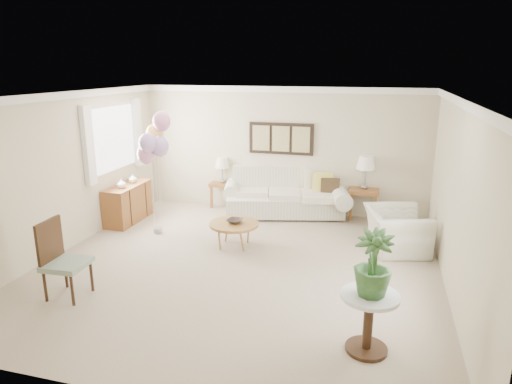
% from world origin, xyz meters
% --- Properties ---
extents(ground_plane, '(6.00, 6.00, 0.00)m').
position_xyz_m(ground_plane, '(0.00, 0.00, 0.00)').
color(ground_plane, tan).
extents(room_shell, '(6.04, 6.04, 2.60)m').
position_xyz_m(room_shell, '(-0.11, 0.09, 1.63)').
color(room_shell, '#BCB292').
rests_on(room_shell, ground).
extents(wall_art_triptych, '(1.35, 0.06, 0.65)m').
position_xyz_m(wall_art_triptych, '(0.00, 2.96, 1.55)').
color(wall_art_triptych, black).
rests_on(wall_art_triptych, ground).
extents(sofa, '(2.83, 1.52, 0.96)m').
position_xyz_m(sofa, '(0.16, 2.77, 0.38)').
color(sofa, silver).
rests_on(sofa, ground).
extents(end_table_left, '(0.50, 0.46, 0.55)m').
position_xyz_m(end_table_left, '(-1.28, 2.93, 0.46)').
color(end_table_left, brown).
rests_on(end_table_left, ground).
extents(end_table_right, '(0.58, 0.53, 0.63)m').
position_xyz_m(end_table_right, '(1.73, 2.89, 0.53)').
color(end_table_right, brown).
rests_on(end_table_right, ground).
extents(lamp_left, '(0.31, 0.31, 0.55)m').
position_xyz_m(lamp_left, '(-1.28, 2.93, 0.96)').
color(lamp_left, gray).
rests_on(lamp_left, end_table_left).
extents(lamp_right, '(0.37, 0.37, 0.66)m').
position_xyz_m(lamp_right, '(1.73, 2.89, 1.14)').
color(lamp_right, gray).
rests_on(lamp_right, end_table_right).
extents(coffee_table, '(0.84, 0.84, 0.42)m').
position_xyz_m(coffee_table, '(-0.32, 0.78, 0.39)').
color(coffee_table, '#9F7540').
rests_on(coffee_table, ground).
extents(decor_bowl, '(0.32, 0.32, 0.07)m').
position_xyz_m(decor_bowl, '(-0.31, 0.79, 0.46)').
color(decor_bowl, '#332926').
rests_on(decor_bowl, coffee_table).
extents(armchair, '(1.17, 1.27, 0.69)m').
position_xyz_m(armchair, '(2.34, 1.36, 0.35)').
color(armchair, silver).
rests_on(armchair, ground).
extents(side_table, '(0.63, 0.63, 0.68)m').
position_xyz_m(side_table, '(1.99, -1.67, 0.51)').
color(side_table, silver).
rests_on(side_table, ground).
extents(potted_plant, '(0.43, 0.43, 0.71)m').
position_xyz_m(potted_plant, '(2.00, -1.68, 1.03)').
color(potted_plant, '#234D1E').
rests_on(potted_plant, side_table).
extents(accent_chair, '(0.54, 0.54, 1.06)m').
position_xyz_m(accent_chair, '(-1.99, -1.48, 0.55)').
color(accent_chair, gray).
rests_on(accent_chair, ground).
extents(credenza, '(0.46, 1.20, 0.74)m').
position_xyz_m(credenza, '(-2.76, 1.50, 0.37)').
color(credenza, brown).
rests_on(credenza, ground).
extents(vase_white, '(0.19, 0.19, 0.18)m').
position_xyz_m(vase_white, '(-2.74, 1.28, 0.83)').
color(vase_white, white).
rests_on(vase_white, credenza).
extents(vase_sage, '(0.19, 0.19, 0.17)m').
position_xyz_m(vase_sage, '(-2.74, 1.70, 0.83)').
color(vase_sage, beige).
rests_on(vase_sage, credenza).
extents(balloon_cluster, '(0.59, 0.64, 2.25)m').
position_xyz_m(balloon_cluster, '(-1.85, 1.00, 1.74)').
color(balloon_cluster, gray).
rests_on(balloon_cluster, ground).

